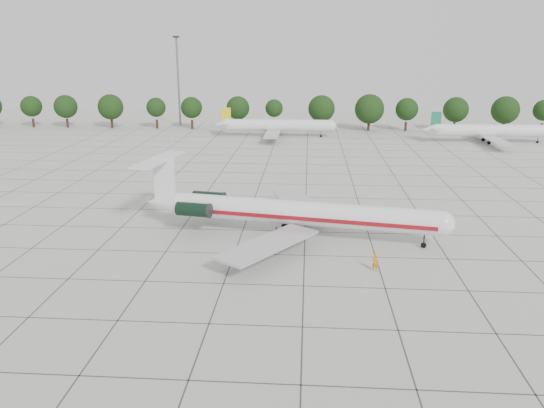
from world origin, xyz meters
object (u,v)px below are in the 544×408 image
at_px(main_airliner, 286,212).
at_px(bg_airliner_c, 277,126).
at_px(bg_airliner_d, 491,131).
at_px(floodlight_mast, 178,76).
at_px(ground_crew, 375,262).

relative_size(main_airliner, bg_airliner_c, 1.36).
distance_m(main_airliner, bg_airliner_c, 75.00).
bearing_deg(bg_airliner_d, bg_airliner_c, 174.20).
xyz_separation_m(main_airliner, floodlight_mast, (-35.55, 93.79, 11.08)).
distance_m(bg_airliner_d, floodlight_mast, 86.66).
distance_m(ground_crew, bg_airliner_d, 87.66).
height_order(bg_airliner_c, bg_airliner_d, same).
xyz_separation_m(bg_airliner_c, bg_airliner_d, (52.33, -5.31, 0.00)).
bearing_deg(floodlight_mast, bg_airliner_c, -32.28).
xyz_separation_m(bg_airliner_c, floodlight_mast, (-30.07, 18.99, 11.37)).
relative_size(main_airliner, bg_airliner_d, 1.36).
height_order(main_airliner, ground_crew, main_airliner).
bearing_deg(ground_crew, floodlight_mast, -75.35).
bearing_deg(bg_airliner_c, main_airliner, -85.81).
xyz_separation_m(ground_crew, floodlight_mast, (-45.46, 103.77, 13.32)).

